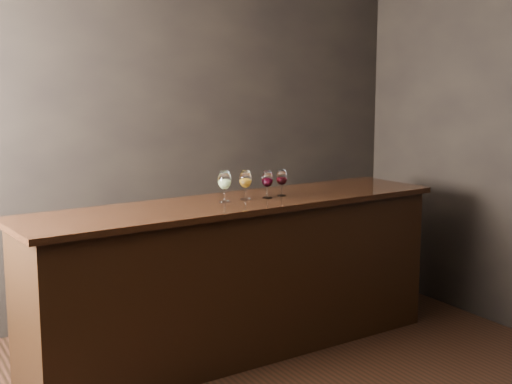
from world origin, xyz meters
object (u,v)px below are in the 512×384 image
bar_counter (237,280)px  glass_red_a (267,180)px  glass_white (225,181)px  back_bar_shelf (161,272)px  glass_red_b (282,178)px  glass_amber (246,180)px

bar_counter → glass_red_a: glass_red_a is taller
bar_counter → glass_white: 0.73m
bar_counter → back_bar_shelf: (-0.23, 0.90, -0.13)m
glass_white → glass_red_b: 0.49m
glass_red_a → bar_counter: bearing=179.1°
back_bar_shelf → glass_red_a: size_ratio=11.43×
back_bar_shelf → glass_white: size_ratio=10.32×
glass_amber → glass_red_a: 0.16m
back_bar_shelf → glass_red_b: bearing=-54.5°
glass_white → glass_red_a: glass_white is taller
glass_white → glass_red_a: (0.34, -0.00, -0.01)m
glass_white → glass_amber: bearing=8.0°
glass_amber → back_bar_shelf: bearing=109.6°
bar_counter → back_bar_shelf: size_ratio=1.35×
back_bar_shelf → glass_white: (0.13, -0.90, 0.85)m
back_bar_shelf → glass_white: 1.24m
back_bar_shelf → glass_red_a: (0.47, -0.90, 0.84)m
glass_red_a → glass_white: bearing=179.6°
back_bar_shelf → glass_amber: glass_amber is taller
bar_counter → glass_white: (-0.10, -0.00, 0.72)m
bar_counter → glass_red_a: 0.75m
glass_amber → glass_red_b: glass_amber is taller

